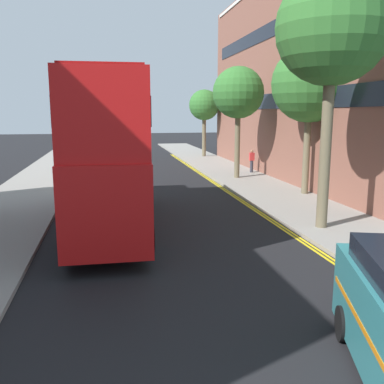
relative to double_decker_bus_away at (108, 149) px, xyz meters
name	(u,v)px	position (x,y,z in m)	size (l,w,h in m)	color
sidewalk_right	(295,204)	(8.67, 2.12, -2.96)	(4.00, 80.00, 0.14)	gray
sidewalk_left	(5,217)	(-4.33, 2.12, -2.96)	(4.00, 80.00, 0.14)	gray
kerb_line_outer	(269,218)	(6.57, 0.12, -3.03)	(0.10, 56.00, 0.01)	yellow
kerb_line_inner	(265,218)	(6.41, 0.12, -3.03)	(0.10, 56.00, 0.01)	yellow
double_decker_bus_away	(108,149)	(0.00, 0.00, 0.00)	(2.95, 10.85, 5.64)	red
pedestrian_far	(252,161)	(10.04, 12.51, -2.04)	(0.34, 0.22, 1.62)	#2D2D38
street_tree_near	(332,29)	(7.77, -2.09, 4.16)	(3.96, 3.96, 9.09)	#6B6047
street_tree_mid	(238,93)	(8.27, 10.33, 2.54)	(3.29, 3.29, 7.12)	#6B6047
street_tree_far	(204,106)	(9.21, 24.41, 2.00)	(2.93, 2.93, 6.41)	#6B6047
street_tree_distant	(310,84)	(10.17, 4.28, 2.74)	(3.91, 3.91, 7.62)	#6B6047
townhouse_terrace_right	(340,77)	(15.67, 11.02, 3.68)	(10.08, 28.00, 13.42)	brown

